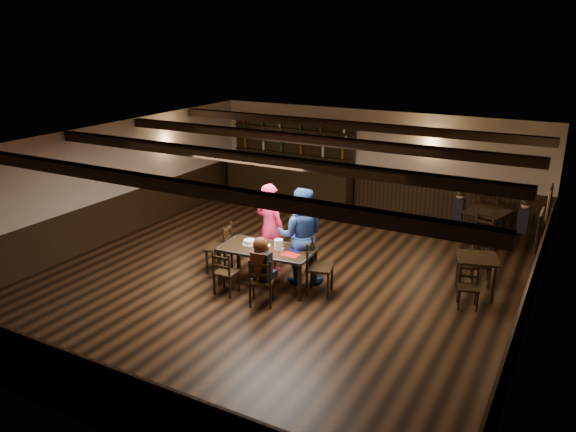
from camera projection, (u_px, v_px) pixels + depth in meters
The scene contains 25 objects.
ground at pixel (282, 277), 11.12m from camera, with size 10.00×10.00×0.00m, color black.
room_shell at pixel (283, 192), 10.60m from camera, with size 9.02×10.02×2.71m.
dining_table at pixel (267, 251), 10.60m from camera, with size 1.85×1.04×0.75m.
chair_near_left at pixel (224, 270), 10.25m from camera, with size 0.41×0.39×0.85m.
chair_near_right at pixel (261, 279), 9.81m from camera, with size 0.54×0.53×0.90m.
chair_end_left at pixel (223, 244), 11.22m from camera, with size 0.55×0.57×1.01m.
chair_end_right at pixel (315, 263), 10.29m from camera, with size 0.56×0.58×1.03m.
chair_far_pushed at pixel (269, 232), 12.20m from camera, with size 0.41×0.40×0.82m.
woman_pink at pixel (270, 227), 11.25m from camera, with size 0.66×0.43×1.81m, color #F22F57.
man_blue at pixel (301, 235), 10.68m from camera, with size 0.92×0.71×1.88m, color navy.
seated_person at pixel (261, 261), 9.77m from camera, with size 0.35×0.52×0.84m.
cake at pixel (249, 242), 10.77m from camera, with size 0.28×0.28×0.09m.
plate_stack_a at pixel (262, 245), 10.50m from camera, with size 0.17×0.17×0.16m, color white.
plate_stack_b at pixel (279, 244), 10.50m from camera, with size 0.16×0.16×0.19m, color white.
tea_light at pixel (269, 246), 10.62m from camera, with size 0.05×0.05×0.06m.
salt_shaker at pixel (282, 251), 10.34m from camera, with size 0.04×0.04×0.09m, color silver.
pepper_shaker at pixel (284, 249), 10.38m from camera, with size 0.04×0.04×0.10m, color #A5A8AD.
drink_glass at pixel (282, 246), 10.52m from camera, with size 0.07×0.07×0.11m, color silver.
menu_red at pixel (290, 255), 10.26m from camera, with size 0.33×0.23×0.00m, color #A01711.
menu_blue at pixel (296, 250), 10.50m from camera, with size 0.27×0.19×0.00m, color #0D0D41.
bar_counter at pixel (290, 176), 15.90m from camera, with size 3.96×0.70×2.20m.
back_table_a at pixel (477, 262), 10.21m from camera, with size 0.88×0.88×0.75m.
back_table_b at pixel (487, 215), 12.79m from camera, with size 1.09×1.09×0.75m.
bg_patron_left at pixel (459, 205), 12.98m from camera, with size 0.22×0.35×0.71m.
bg_patron_right at pixel (524, 215), 12.19m from camera, with size 0.23×0.36×0.75m.
Camera 1 is at (4.98, -8.87, 4.66)m, focal length 35.00 mm.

